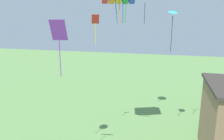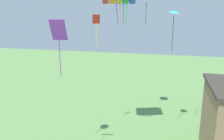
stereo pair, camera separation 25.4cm
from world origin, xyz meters
TOP-DOWN VIEW (x-y plane):
  - kite_cyan_delta at (3.87, 14.70)m, footprint 1.01×1.00m
  - kite_purple_streamer at (-2.93, 8.04)m, footprint 1.04×0.66m
  - kite_red_diamond at (-2.16, 12.91)m, footprint 0.72×0.63m

SIDE VIEW (x-z plane):
  - kite_purple_streamer at x=-2.93m, z-range 7.63..11.19m
  - kite_red_diamond at x=-2.16m, z-range 8.75..11.21m
  - kite_cyan_delta at x=3.87m, z-range 8.91..12.30m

